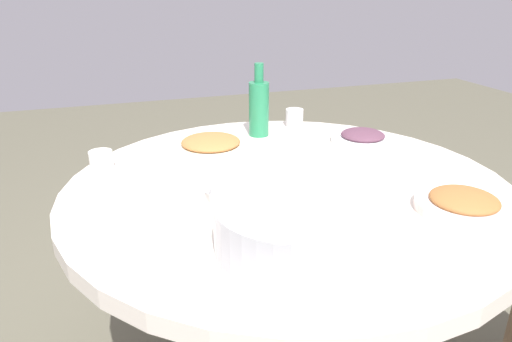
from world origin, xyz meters
TOP-DOWN VIEW (x-y plane):
  - round_dining_table at (0.00, 0.00)m, footprint 1.13×1.13m
  - rice_bowl at (0.30, -0.12)m, footprint 0.29×0.29m
  - soup_bowl at (0.01, -0.33)m, footprint 0.26×0.26m
  - dish_eggplant at (-0.22, 0.34)m, footprint 0.20×0.20m
  - dish_stirfry at (0.27, 0.31)m, footprint 0.21×0.21m
  - dish_tofu_braise at (-0.30, -0.13)m, footprint 0.24×0.24m
  - green_bottle at (-0.40, 0.05)m, footprint 0.07×0.07m
  - tea_cup_near at (-0.23, -0.45)m, footprint 0.06×0.06m
  - tea_cup_far at (-0.46, 0.21)m, footprint 0.06×0.06m

SIDE VIEW (x-z plane):
  - round_dining_table at x=0.00m, z-range 0.21..0.93m
  - dish_eggplant at x=-0.22m, z-range 0.72..0.76m
  - dish_tofu_braise at x=-0.30m, z-range 0.72..0.76m
  - dish_stirfry at x=0.27m, z-range 0.72..0.76m
  - tea_cup_near at x=-0.23m, z-range 0.72..0.78m
  - tea_cup_far at x=-0.46m, z-range 0.72..0.78m
  - soup_bowl at x=0.01m, z-range 0.72..0.79m
  - rice_bowl at x=0.30m, z-range 0.72..0.83m
  - green_bottle at x=-0.40m, z-range 0.70..0.94m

